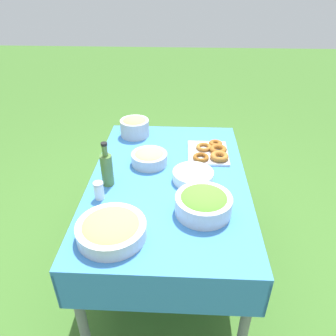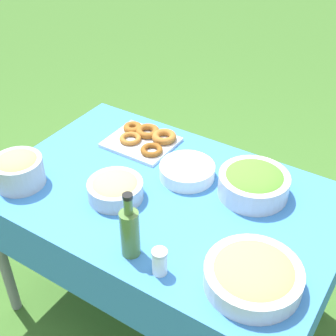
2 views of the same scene
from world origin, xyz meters
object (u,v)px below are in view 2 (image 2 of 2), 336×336
salad_bowl (254,182)px  donut_platter (145,139)px  fruit_bowl (253,275)px  olive_oil_bottle (130,231)px  plate_stack (187,171)px  pasta_bowl (115,188)px  bread_bowl (18,169)px

salad_bowl → donut_platter: (-0.59, 0.08, -0.04)m
salad_bowl → fruit_bowl: (0.19, -0.43, -0.01)m
olive_oil_bottle → plate_stack: bearing=97.0°
plate_stack → pasta_bowl: bearing=-122.8°
olive_oil_bottle → fruit_bowl: olive_oil_bottle is taller
pasta_bowl → plate_stack: bearing=57.2°
salad_bowl → fruit_bowl: 0.47m
plate_stack → bread_bowl: (-0.57, -0.41, 0.04)m
salad_bowl → bread_bowl: (-0.85, -0.46, 0.01)m
salad_bowl → olive_oil_bottle: bearing=-113.0°
salad_bowl → olive_oil_bottle: size_ratio=1.07×
plate_stack → salad_bowl: bearing=9.3°
donut_platter → fruit_bowl: fruit_bowl is taller
donut_platter → bread_bowl: bearing=-116.0°
plate_stack → olive_oil_bottle: (0.06, -0.48, 0.07)m
pasta_bowl → fruit_bowl: 0.66m
bread_bowl → olive_oil_bottle: bearing=-6.4°
donut_platter → bread_bowl: 0.60m
pasta_bowl → salad_bowl: bearing=34.7°
salad_bowl → plate_stack: (-0.28, -0.05, -0.03)m
pasta_bowl → bread_bowl: size_ratio=1.09×
donut_platter → plate_stack: size_ratio=1.35×
salad_bowl → pasta_bowl: bearing=-145.3°
salad_bowl → donut_platter: bearing=172.7°
donut_platter → fruit_bowl: size_ratio=0.98×
bread_bowl → donut_platter: bearing=64.0°
pasta_bowl → donut_platter: pasta_bowl is taller
plate_stack → bread_bowl: size_ratio=1.14×
donut_platter → plate_stack: bearing=-21.8°
olive_oil_bottle → donut_platter: bearing=121.0°
salad_bowl → pasta_bowl: salad_bowl is taller
pasta_bowl → bread_bowl: bread_bowl is taller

